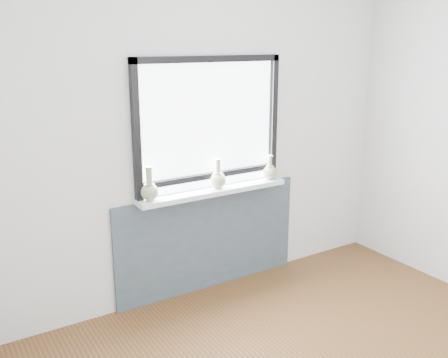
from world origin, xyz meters
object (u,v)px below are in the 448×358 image
vase_a (150,190)px  vase_b (218,179)px  windowsill (214,191)px  vase_c (270,171)px

vase_a → vase_b: bearing=0.6°
windowsill → vase_b: 0.11m
vase_c → vase_a: bearing=179.8°
vase_b → vase_c: size_ratio=1.14×
windowsill → vase_c: size_ratio=6.22×
windowsill → vase_b: bearing=3.6°
windowsill → vase_b: vase_b is taller
vase_a → vase_b: size_ratio=1.08×
windowsill → vase_b: size_ratio=5.44×
windowsill → vase_a: bearing=-179.7°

